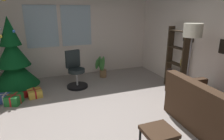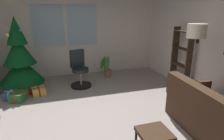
{
  "view_description": "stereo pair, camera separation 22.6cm",
  "coord_description": "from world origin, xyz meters",
  "px_view_note": "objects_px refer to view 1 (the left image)",
  "views": [
    {
      "loc": [
        -0.96,
        -2.85,
        2.01
      ],
      "look_at": [
        0.25,
        0.36,
        0.93
      ],
      "focal_mm": 30.57,
      "sensor_mm": 36.0,
      "label": 1
    },
    {
      "loc": [
        -0.75,
        -2.92,
        2.01
      ],
      "look_at": [
        0.25,
        0.36,
        0.93
      ],
      "focal_mm": 30.57,
      "sensor_mm": 36.0,
      "label": 2
    }
  ],
  "objects_px": {
    "gift_box_red": "(19,95)",
    "floor_lamp": "(192,36)",
    "gift_box_green": "(14,99)",
    "bookshelf": "(176,62)",
    "potted_plant": "(101,67)",
    "footstool": "(159,133)",
    "office_chair": "(76,73)",
    "gift_box_gold": "(35,93)",
    "gift_box_blue": "(5,98)",
    "holiday_tree": "(14,61)"
  },
  "relations": [
    {
      "from": "footstool",
      "to": "holiday_tree",
      "type": "distance_m",
      "value": 3.91
    },
    {
      "from": "gift_box_gold",
      "to": "bookshelf",
      "type": "relative_size",
      "value": 0.23
    },
    {
      "from": "bookshelf",
      "to": "gift_box_gold",
      "type": "bearing_deg",
      "value": 168.3
    },
    {
      "from": "bookshelf",
      "to": "floor_lamp",
      "type": "relative_size",
      "value": 0.92
    },
    {
      "from": "holiday_tree",
      "to": "gift_box_blue",
      "type": "relative_size",
      "value": 7.7
    },
    {
      "from": "footstool",
      "to": "gift_box_green",
      "type": "bearing_deg",
      "value": 131.45
    },
    {
      "from": "gift_box_red",
      "to": "gift_box_blue",
      "type": "relative_size",
      "value": 1.39
    },
    {
      "from": "gift_box_red",
      "to": "floor_lamp",
      "type": "bearing_deg",
      "value": -23.68
    },
    {
      "from": "footstool",
      "to": "office_chair",
      "type": "height_order",
      "value": "office_chair"
    },
    {
      "from": "office_chair",
      "to": "floor_lamp",
      "type": "bearing_deg",
      "value": -39.63
    },
    {
      "from": "bookshelf",
      "to": "potted_plant",
      "type": "height_order",
      "value": "bookshelf"
    },
    {
      "from": "office_chair",
      "to": "potted_plant",
      "type": "bearing_deg",
      "value": 30.66
    },
    {
      "from": "holiday_tree",
      "to": "potted_plant",
      "type": "bearing_deg",
      "value": 5.4
    },
    {
      "from": "gift_box_red",
      "to": "potted_plant",
      "type": "height_order",
      "value": "potted_plant"
    },
    {
      "from": "office_chair",
      "to": "floor_lamp",
      "type": "height_order",
      "value": "floor_lamp"
    },
    {
      "from": "gift_box_blue",
      "to": "bookshelf",
      "type": "xyz_separation_m",
      "value": [
        4.15,
        -0.66,
        0.62
      ]
    },
    {
      "from": "gift_box_blue",
      "to": "floor_lamp",
      "type": "bearing_deg",
      "value": -20.43
    },
    {
      "from": "gift_box_green",
      "to": "floor_lamp",
      "type": "height_order",
      "value": "floor_lamp"
    },
    {
      "from": "holiday_tree",
      "to": "gift_box_green",
      "type": "bearing_deg",
      "value": -90.28
    },
    {
      "from": "gift_box_red",
      "to": "floor_lamp",
      "type": "xyz_separation_m",
      "value": [
        3.58,
        -1.57,
        1.43
      ]
    },
    {
      "from": "holiday_tree",
      "to": "gift_box_blue",
      "type": "height_order",
      "value": "holiday_tree"
    },
    {
      "from": "office_chair",
      "to": "gift_box_blue",
      "type": "bearing_deg",
      "value": -168.36
    },
    {
      "from": "footstool",
      "to": "gift_box_red",
      "type": "xyz_separation_m",
      "value": [
        -2.08,
        2.73,
        -0.24
      ]
    },
    {
      "from": "gift_box_blue",
      "to": "potted_plant",
      "type": "height_order",
      "value": "potted_plant"
    },
    {
      "from": "gift_box_red",
      "to": "potted_plant",
      "type": "distance_m",
      "value": 2.43
    },
    {
      "from": "office_chair",
      "to": "floor_lamp",
      "type": "distance_m",
      "value": 3.0
    },
    {
      "from": "gift_box_blue",
      "to": "office_chair",
      "type": "height_order",
      "value": "office_chair"
    },
    {
      "from": "gift_box_red",
      "to": "gift_box_gold",
      "type": "distance_m",
      "value": 0.37
    },
    {
      "from": "bookshelf",
      "to": "gift_box_blue",
      "type": "bearing_deg",
      "value": 170.95
    },
    {
      "from": "gift_box_gold",
      "to": "footstool",
      "type": "bearing_deg",
      "value": -57.15
    },
    {
      "from": "holiday_tree",
      "to": "potted_plant",
      "type": "relative_size",
      "value": 3.38
    },
    {
      "from": "office_chair",
      "to": "footstool",
      "type": "bearing_deg",
      "value": -77.45
    },
    {
      "from": "bookshelf",
      "to": "floor_lamp",
      "type": "xyz_separation_m",
      "value": [
        -0.31,
        -0.77,
        0.79
      ]
    },
    {
      "from": "bookshelf",
      "to": "potted_plant",
      "type": "relative_size",
      "value": 2.35
    },
    {
      "from": "bookshelf",
      "to": "floor_lamp",
      "type": "bearing_deg",
      "value": -111.76
    },
    {
      "from": "gift_box_red",
      "to": "gift_box_gold",
      "type": "bearing_deg",
      "value": -10.93
    },
    {
      "from": "potted_plant",
      "to": "office_chair",
      "type": "bearing_deg",
      "value": -149.34
    },
    {
      "from": "holiday_tree",
      "to": "gift_box_gold",
      "type": "xyz_separation_m",
      "value": [
        0.42,
        -0.58,
        -0.69
      ]
    },
    {
      "from": "gift_box_green",
      "to": "floor_lamp",
      "type": "xyz_separation_m",
      "value": [
        3.64,
        -1.27,
        1.4
      ]
    },
    {
      "from": "gift_box_gold",
      "to": "floor_lamp",
      "type": "height_order",
      "value": "floor_lamp"
    },
    {
      "from": "footstool",
      "to": "gift_box_green",
      "type": "relative_size",
      "value": 1.07
    },
    {
      "from": "gift_box_gold",
      "to": "office_chair",
      "type": "bearing_deg",
      "value": 14.79
    },
    {
      "from": "holiday_tree",
      "to": "bookshelf",
      "type": "xyz_separation_m",
      "value": [
        3.94,
        -1.31,
        -0.07
      ]
    },
    {
      "from": "gift_box_green",
      "to": "floor_lamp",
      "type": "bearing_deg",
      "value": -19.19
    },
    {
      "from": "gift_box_green",
      "to": "potted_plant",
      "type": "bearing_deg",
      "value": 23.56
    },
    {
      "from": "gift_box_red",
      "to": "gift_box_green",
      "type": "bearing_deg",
      "value": -101.54
    },
    {
      "from": "floor_lamp",
      "to": "holiday_tree",
      "type": "bearing_deg",
      "value": 150.27
    },
    {
      "from": "gift_box_blue",
      "to": "gift_box_green",
      "type": "bearing_deg",
      "value": -39.12
    },
    {
      "from": "gift_box_gold",
      "to": "potted_plant",
      "type": "distance_m",
      "value": 2.11
    },
    {
      "from": "footstool",
      "to": "holiday_tree",
      "type": "xyz_separation_m",
      "value": [
        -2.14,
        3.24,
        0.47
      ]
    }
  ]
}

